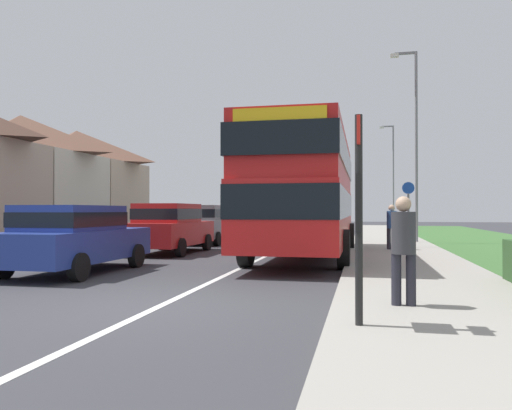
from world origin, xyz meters
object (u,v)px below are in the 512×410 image
parked_car_red (169,226)px  bus_stop_sign (359,204)px  parked_car_grey (205,223)px  pedestrian_walking_away (392,225)px  double_decker_bus (306,189)px  pedestrian_at_stop (404,245)px  parked_car_dark_green (240,221)px  street_lamp_far (392,170)px  street_lamp_mid (414,135)px  cycle_route_sign (408,212)px  parked_car_blue (74,236)px

parked_car_red → bus_stop_sign: size_ratio=1.68×
parked_car_grey → pedestrian_walking_away: (7.76, -3.07, 0.05)m
double_decker_bus → pedestrian_at_stop: double_decker_bus is taller
parked_car_grey → parked_car_dark_green: bearing=88.0°
double_decker_bus → street_lamp_far: 26.54m
pedestrian_walking_away → parked_car_red: bearing=-166.5°
pedestrian_walking_away → street_lamp_mid: (1.19, 4.52, 3.75)m
street_lamp_mid → street_lamp_far: size_ratio=1.00×
cycle_route_sign → bus_stop_sign: bearing=-97.3°
pedestrian_walking_away → parked_car_grey: bearing=158.4°
double_decker_bus → pedestrian_walking_away: double_decker_bus is taller
double_decker_bus → street_lamp_mid: street_lamp_mid is taller
pedestrian_at_stop → pedestrian_walking_away: (0.41, 10.57, 0.00)m
parked_car_red → pedestrian_walking_away: (7.48, 1.80, 0.05)m
double_decker_bus → parked_car_dark_green: double_decker_bus is taller
pedestrian_at_stop → bus_stop_sign: 1.60m
parked_car_red → cycle_route_sign: bearing=20.7°
cycle_route_sign → double_decker_bus: bearing=-131.6°
street_lamp_mid → parked_car_grey: bearing=-170.8°
parked_car_blue → parked_car_dark_green: 16.03m
parked_car_blue → cycle_route_sign: (8.26, 8.68, 0.55)m
parked_car_grey → street_lamp_mid: (8.95, 1.45, 3.80)m
parked_car_blue → parked_car_red: size_ratio=0.99×
parked_car_red → cycle_route_sign: size_ratio=1.73×
parked_car_red → bus_stop_sign: bus_stop_sign is taller
parked_car_grey → pedestrian_at_stop: size_ratio=2.48×
parked_car_blue → parked_car_red: 5.61m
parked_car_red → street_lamp_mid: (8.67, 6.32, 3.80)m
parked_car_blue → street_lamp_mid: 15.30m
parked_car_dark_green → pedestrian_at_stop: bearing=-69.6°
cycle_route_sign → pedestrian_walking_away: bearing=-117.6°
double_decker_bus → street_lamp_mid: (3.88, 7.02, 2.59)m
pedestrian_at_stop → bus_stop_sign: (-0.61, -1.37, 0.56)m
parked_car_blue → parked_car_grey: bearing=90.9°
pedestrian_walking_away → double_decker_bus: bearing=-137.1°
parked_car_red → cycle_route_sign: cycle_route_sign is taller
parked_car_red → street_lamp_mid: bearing=36.1°
bus_stop_sign → cycle_route_sign: bearing=82.7°
parked_car_dark_green → parked_car_grey: bearing=-92.0°
double_decker_bus → street_lamp_mid: 8.43m
parked_car_dark_green → pedestrian_walking_away: pedestrian_walking_away is taller
double_decker_bus → street_lamp_far: street_lamp_far is taller
parked_car_blue → cycle_route_sign: bearing=46.4°
parked_car_blue → parked_car_grey: size_ratio=1.04×
parked_car_grey → street_lamp_far: 22.77m
parked_car_red → street_lamp_mid: street_lamp_mid is taller
double_decker_bus → parked_car_dark_green: bearing=113.6°
bus_stop_sign → cycle_route_sign: 13.32m
cycle_route_sign → street_lamp_mid: size_ratio=0.30×
parked_car_blue → parked_car_dark_green: parked_car_dark_green is taller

